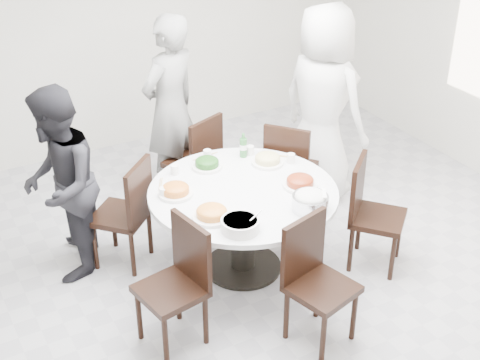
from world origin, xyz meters
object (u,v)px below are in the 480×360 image
chair_ne (291,166)px  chair_sw (170,288)px  soup_bowl (240,225)px  beverage_bottle (243,145)px  chair_n (192,161)px  diner_left (60,185)px  diner_middle (170,109)px  chair_nw (120,213)px  dining_table (243,230)px  rice_bowl (310,203)px  chair_s (322,286)px  chair_se (378,216)px  diner_right (323,104)px

chair_ne → chair_sw: 2.02m
soup_bowl → beverage_bottle: (0.58, 0.98, 0.07)m
chair_ne → chair_n: size_ratio=1.00×
diner_left → soup_bowl: bearing=62.0°
diner_middle → chair_nw: bearing=21.4°
dining_table → rice_bowl: size_ratio=5.48×
chair_s → chair_n: bearing=74.9°
chair_ne → diner_middle: size_ratio=0.52×
diner_middle → diner_left: 1.46m
diner_middle → rice_bowl: 1.92m
chair_sw → chair_ne: bearing=112.4°
chair_se → diner_right: size_ratio=0.50×
dining_table → soup_bowl: size_ratio=5.36×
rice_bowl → chair_ne: bearing=63.0°
chair_nw → chair_s: same height
rice_bowl → diner_right: bearing=51.5°
diner_right → chair_sw: bearing=103.4°
dining_table → beverage_bottle: (0.29, 0.50, 0.48)m
chair_n → diner_right: 1.34m
dining_table → diner_middle: diner_middle is taller
diner_left → chair_nw: bearing=97.7°
soup_bowl → diner_left: bearing=129.4°
chair_s → diner_middle: bearing=76.5°
chair_s → chair_se: same height
chair_sw → beverage_bottle: beverage_bottle is taller
chair_s → chair_sw: bearing=137.4°
dining_table → beverage_bottle: size_ratio=6.91×
soup_bowl → diner_middle: bearing=80.8°
dining_table → chair_sw: size_ratio=1.58×
chair_ne → chair_sw: size_ratio=1.00×
diner_right → beverage_bottle: size_ratio=8.73×
rice_bowl → chair_se: bearing=0.3°
dining_table → chair_sw: chair_sw is taller
soup_bowl → rice_bowl: bearing=-1.5°
dining_table → rice_bowl: 0.72m
dining_table → chair_sw: (-0.87, -0.51, 0.10)m
chair_ne → diner_middle: bearing=4.5°
chair_se → diner_left: diner_left is taller
chair_ne → rice_bowl: bearing=113.0°
chair_ne → chair_s: 1.76m
chair_ne → diner_left: bearing=46.6°
chair_se → rice_bowl: 0.77m
diner_right → diner_left: 2.53m
diner_right → rice_bowl: (-0.98, -1.23, -0.14)m
dining_table → chair_sw: bearing=-149.5°
diner_right → chair_se: bearing=149.9°
chair_n → rice_bowl: (0.22, -1.61, 0.33)m
chair_se → beverage_bottle: beverage_bottle is taller
dining_table → chair_n: chair_n is taller
diner_middle → diner_left: (-1.27, -0.72, -0.11)m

